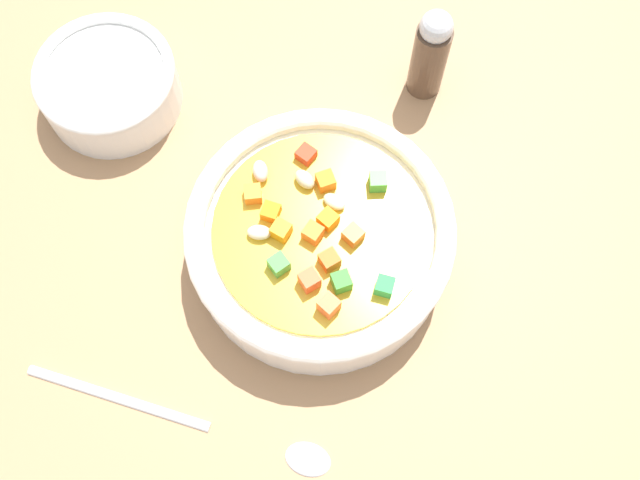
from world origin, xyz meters
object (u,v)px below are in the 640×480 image
object	(u,v)px
soup_bowl_main	(320,238)
spoon	(209,427)
pepper_shaker	(430,53)
side_bowl_small	(109,85)

from	to	relation	value
soup_bowl_main	spoon	bearing A→B (deg)	-165.49
spoon	pepper_shaker	size ratio (longest dim) A/B	2.28
spoon	side_bowl_small	distance (cm)	28.18
soup_bowl_main	side_bowl_small	xyz separation A→B (cm)	(-2.46, 21.45, -0.65)
spoon	side_bowl_small	world-z (taller)	side_bowl_small
side_bowl_small	pepper_shaker	xyz separation A→B (cm)	(19.06, -17.03, 2.26)
side_bowl_small	pepper_shaker	size ratio (longest dim) A/B	1.23
soup_bowl_main	spoon	xyz separation A→B (cm)	(-14.78, -3.82, -2.51)
spoon	side_bowl_small	size ratio (longest dim) A/B	1.86
soup_bowl_main	pepper_shaker	bearing A→B (deg)	14.89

